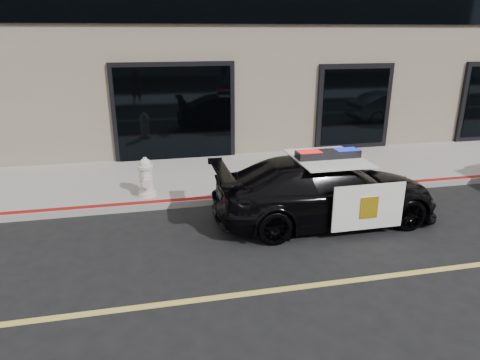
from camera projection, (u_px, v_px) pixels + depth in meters
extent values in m
plane|color=black|center=(280.00, 290.00, 6.37)|extent=(120.00, 120.00, 0.00)
cube|color=gray|center=(220.00, 176.00, 11.19)|extent=(60.00, 3.50, 0.15)
imported|color=black|center=(325.00, 190.00, 8.52)|extent=(1.88, 4.53, 1.31)
cube|color=white|center=(368.00, 207.00, 7.75)|extent=(1.40, 0.04, 0.87)
cube|color=white|center=(327.00, 175.00, 9.48)|extent=(1.40, 0.04, 0.87)
cube|color=white|center=(328.00, 158.00, 8.30)|extent=(1.32, 1.58, 0.02)
cube|color=gold|center=(369.00, 208.00, 7.72)|extent=(0.35, 0.01, 0.41)
cube|color=black|center=(328.00, 154.00, 8.27)|extent=(1.26, 0.33, 0.15)
cube|color=red|center=(309.00, 155.00, 8.19)|extent=(0.44, 0.29, 0.14)
cube|color=#0C19CC|center=(346.00, 153.00, 8.35)|extent=(0.44, 0.29, 0.14)
cylinder|color=silver|center=(147.00, 193.00, 9.63)|extent=(0.40, 0.40, 0.09)
cylinder|color=silver|center=(146.00, 180.00, 9.53)|extent=(0.29, 0.29, 0.56)
cylinder|color=silver|center=(145.00, 167.00, 9.43)|extent=(0.35, 0.35, 0.07)
sphere|color=silver|center=(145.00, 164.00, 9.40)|extent=(0.26, 0.26, 0.26)
cylinder|color=silver|center=(145.00, 159.00, 9.37)|extent=(0.08, 0.08, 0.08)
cylinder|color=silver|center=(146.00, 174.00, 9.67)|extent=(0.15, 0.13, 0.15)
cylinder|color=silver|center=(146.00, 179.00, 9.32)|extent=(0.15, 0.13, 0.15)
cylinder|color=silver|center=(146.00, 183.00, 9.32)|extent=(0.19, 0.16, 0.19)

